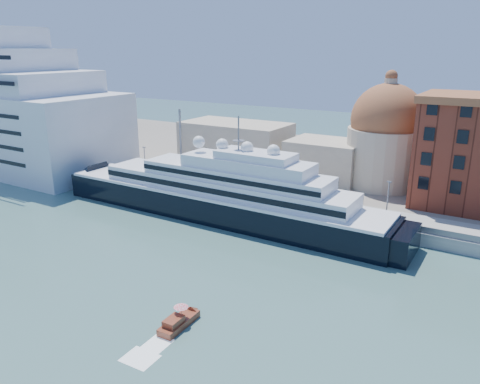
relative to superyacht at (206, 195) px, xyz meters
The scene contains 9 objects.
ground 24.09m from the superyacht, 76.05° to the right, with size 400.00×400.00×0.00m, color #345A57.
quay 12.78m from the superyacht, 62.57° to the left, with size 180.00×10.00×2.50m, color gray.
land 52.43m from the superyacht, 83.73° to the left, with size 260.00×72.00×2.00m, color slate.
quay_fence 8.75m from the superyacht, 48.71° to the left, with size 180.00×0.10×1.20m, color slate.
superyacht is the anchor object (origin of this frame).
service_barge 51.10m from the superyacht, behind, with size 13.99×7.99×2.99m.
water_taxi 42.48m from the superyacht, 59.65° to the right, with size 2.35×6.51×3.06m.
church 37.35m from the superyacht, 70.79° to the left, with size 66.00×18.00×25.50m.
lamp_posts 12.82m from the superyacht, 126.89° to the left, with size 120.80×2.40×18.00m.
Camera 1 is at (49.44, -53.90, 34.09)m, focal length 35.00 mm.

